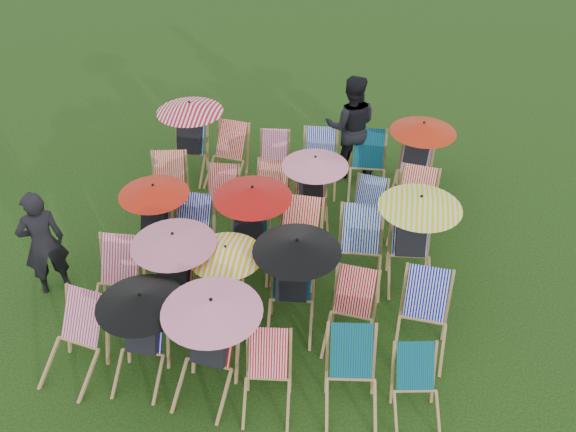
% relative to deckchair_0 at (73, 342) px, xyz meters
% --- Properties ---
extents(ground, '(100.00, 100.00, 0.00)m').
position_rel_deckchair_0_xyz_m(ground, '(2.10, 2.22, -0.49)').
color(ground, black).
rests_on(ground, ground).
extents(deckchair_0, '(0.81, 1.00, 0.98)m').
position_rel_deckchair_0_xyz_m(deckchair_0, '(0.00, 0.00, 0.00)').
color(deckchair_0, '#A97F4F').
rests_on(deckchair_0, ground).
extents(deckchair_1, '(1.06, 1.10, 1.26)m').
position_rel_deckchair_0_xyz_m(deckchair_1, '(0.85, 0.09, 0.17)').
color(deckchair_1, '#A97F4F').
rests_on(deckchair_1, ground).
extents(deckchair_2, '(1.16, 1.23, 1.38)m').
position_rel_deckchair_0_xyz_m(deckchair_2, '(1.70, 0.02, 0.24)').
color(deckchair_2, '#A97F4F').
rests_on(deckchair_2, ground).
extents(deckchair_3, '(0.66, 0.85, 0.87)m').
position_rel_deckchair_0_xyz_m(deckchair_3, '(2.42, -0.11, -0.05)').
color(deckchair_3, '#A97F4F').
rests_on(deckchair_3, ground).
extents(deckchair_4, '(0.74, 0.94, 0.95)m').
position_rel_deckchair_0_xyz_m(deckchair_4, '(3.39, 0.01, -0.01)').
color(deckchair_4, '#A97F4F').
rests_on(deckchair_4, ground).
extents(deckchair_5, '(0.68, 0.85, 0.83)m').
position_rel_deckchair_0_xyz_m(deckchair_5, '(4.14, 0.01, -0.07)').
color(deckchair_5, '#A97F4F').
rests_on(deckchair_5, ground).
extents(deckchair_6, '(0.70, 0.95, 1.00)m').
position_rel_deckchair_0_xyz_m(deckchair_6, '(0.13, 1.07, 0.01)').
color(deckchair_6, '#A97F4F').
rests_on(deckchair_6, ground).
extents(deckchair_7, '(1.11, 1.16, 1.32)m').
position_rel_deckchair_0_xyz_m(deckchair_7, '(0.91, 1.14, 0.21)').
color(deckchair_7, '#A97F4F').
rests_on(deckchair_7, ground).
extents(deckchair_8, '(0.98, 1.06, 1.17)m').
position_rel_deckchair_0_xyz_m(deckchair_8, '(1.60, 1.19, 0.13)').
color(deckchair_8, '#A97F4F').
rests_on(deckchair_8, ground).
extents(deckchair_9, '(1.14, 1.20, 1.35)m').
position_rel_deckchair_0_xyz_m(deckchair_9, '(2.50, 1.24, 0.22)').
color(deckchair_9, '#A97F4F').
rests_on(deckchair_9, ground).
extents(deckchair_10, '(0.71, 0.91, 0.92)m').
position_rel_deckchair_0_xyz_m(deckchair_10, '(3.29, 1.05, -0.03)').
color(deckchair_10, '#A97F4F').
rests_on(deckchair_10, ground).
extents(deckchair_11, '(0.72, 0.96, 0.99)m').
position_rel_deckchair_0_xyz_m(deckchair_11, '(4.20, 1.08, 0.01)').
color(deckchair_11, '#A97F4F').
rests_on(deckchair_11, ground).
extents(deckchair_12, '(1.03, 1.08, 1.22)m').
position_rel_deckchair_0_xyz_m(deckchair_12, '(0.24, 2.31, 0.15)').
color(deckchair_12, '#A97F4F').
rests_on(deckchair_12, ground).
extents(deckchair_13, '(0.67, 0.92, 0.98)m').
position_rel_deckchair_0_xyz_m(deckchair_13, '(0.81, 2.21, 0.00)').
color(deckchair_13, '#A97F4F').
rests_on(deckchair_13, ground).
extents(deckchair_14, '(1.13, 1.21, 1.34)m').
position_rel_deckchair_0_xyz_m(deckchair_14, '(1.71, 2.30, 0.22)').
color(deckchair_14, '#A97F4F').
rests_on(deckchair_14, ground).
extents(deckchair_15, '(0.71, 0.96, 1.02)m').
position_rel_deckchair_0_xyz_m(deckchair_15, '(2.40, 2.32, 0.02)').
color(deckchair_15, '#A97F4F').
rests_on(deckchair_15, ground).
extents(deckchair_16, '(0.72, 0.97, 1.03)m').
position_rel_deckchair_0_xyz_m(deckchair_16, '(3.31, 2.24, 0.02)').
color(deckchair_16, '#A97F4F').
rests_on(deckchair_16, ground).
extents(deckchair_17, '(1.16, 1.23, 1.37)m').
position_rel_deckchair_0_xyz_m(deckchair_17, '(4.04, 2.41, 0.24)').
color(deckchair_17, '#A97F4F').
rests_on(deckchair_17, ground).
extents(deckchair_18, '(0.78, 0.97, 0.94)m').
position_rel_deckchair_0_xyz_m(deckchair_18, '(0.12, 3.40, -0.02)').
color(deckchair_18, '#A97F4F').
rests_on(deckchair_18, ground).
extents(deckchair_19, '(0.61, 0.81, 0.84)m').
position_rel_deckchair_0_xyz_m(deckchair_19, '(1.00, 3.33, -0.07)').
color(deckchair_19, '#A97F4F').
rests_on(deckchair_19, ground).
extents(deckchair_20, '(0.64, 0.86, 0.89)m').
position_rel_deckchair_0_xyz_m(deckchair_20, '(1.76, 3.48, -0.04)').
color(deckchair_20, '#A97F4F').
rests_on(deckchair_20, ground).
extents(deckchair_21, '(1.04, 1.13, 1.23)m').
position_rel_deckchair_0_xyz_m(deckchair_21, '(2.47, 3.42, 0.16)').
color(deckchair_21, '#A97F4F').
rests_on(deckchair_21, ground).
extents(deckchair_22, '(0.68, 0.86, 0.84)m').
position_rel_deckchair_0_xyz_m(deckchair_22, '(3.33, 3.38, -0.07)').
color(deckchair_22, '#A97F4F').
rests_on(deckchair_22, ground).
extents(deckchair_23, '(0.78, 1.00, 1.00)m').
position_rel_deckchair_0_xyz_m(deckchair_23, '(4.06, 3.48, 0.01)').
color(deckchair_23, '#A97F4F').
rests_on(deckchair_23, ground).
extents(deckchair_24, '(1.15, 1.20, 1.36)m').
position_rel_deckchair_0_xyz_m(deckchair_24, '(0.11, 4.60, 0.23)').
color(deckchair_24, '#A97F4F').
rests_on(deckchair_24, ground).
extents(deckchair_25, '(0.76, 0.96, 0.96)m').
position_rel_deckchair_0_xyz_m(deckchair_25, '(0.81, 4.52, -0.01)').
color(deckchair_25, '#A97F4F').
rests_on(deckchair_25, ground).
extents(deckchair_26, '(0.64, 0.83, 0.85)m').
position_rel_deckchair_0_xyz_m(deckchair_26, '(1.64, 4.57, -0.06)').
color(deckchair_26, '#A97F4F').
rests_on(deckchair_26, ground).
extents(deckchair_27, '(0.71, 0.94, 0.97)m').
position_rel_deckchair_0_xyz_m(deckchair_27, '(2.45, 4.53, -0.01)').
color(deckchair_27, '#A97F4F').
rests_on(deckchair_27, ground).
extents(deckchair_28, '(0.70, 0.94, 0.99)m').
position_rel_deckchair_0_xyz_m(deckchair_28, '(3.28, 4.55, 0.01)').
color(deckchair_28, '#A97F4F').
rests_on(deckchair_28, ground).
extents(deckchair_29, '(1.10, 1.17, 1.30)m').
position_rel_deckchair_0_xyz_m(deckchair_29, '(4.07, 4.66, 0.20)').
color(deckchair_29, '#A97F4F').
rests_on(deckchair_29, ground).
extents(person_left, '(0.72, 0.68, 1.65)m').
position_rel_deckchair_0_xyz_m(person_left, '(-0.98, 1.35, 0.34)').
color(person_left, black).
rests_on(person_left, ground).
extents(person_rear, '(0.99, 0.81, 1.88)m').
position_rel_deckchair_0_xyz_m(person_rear, '(2.92, 5.09, 0.45)').
color(person_rear, black).
rests_on(person_rear, ground).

